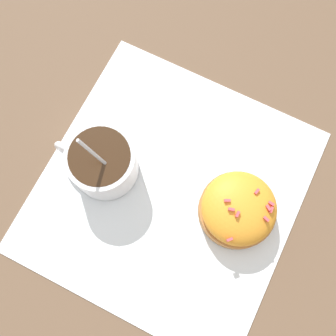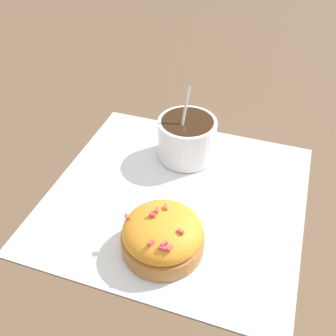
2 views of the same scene
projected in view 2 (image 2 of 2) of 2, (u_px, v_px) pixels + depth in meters
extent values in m
plane|color=brown|center=(176.00, 196.00, 0.52)|extent=(3.00, 3.00, 0.00)
cube|color=white|center=(176.00, 196.00, 0.52)|extent=(0.36, 0.37, 0.00)
cylinder|color=white|center=(184.00, 138.00, 0.56)|extent=(0.08, 0.08, 0.06)
cylinder|color=#331E0F|center=(185.00, 124.00, 0.54)|extent=(0.07, 0.07, 0.01)
torus|color=white|center=(194.00, 121.00, 0.59)|extent=(0.04, 0.02, 0.04)
ellipsoid|color=silver|center=(189.00, 141.00, 0.59)|extent=(0.03, 0.02, 0.01)
cylinder|color=silver|center=(182.00, 125.00, 0.53)|extent=(0.05, 0.01, 0.10)
cylinder|color=#B2753D|center=(160.00, 241.00, 0.44)|extent=(0.09, 0.09, 0.02)
ellipsoid|color=orange|center=(160.00, 231.00, 0.43)|extent=(0.09, 0.09, 0.04)
cube|color=#EA4C56|center=(152.00, 215.00, 0.42)|extent=(0.00, 0.01, 0.00)
cube|color=#EA4C56|center=(170.00, 248.00, 0.40)|extent=(0.01, 0.00, 0.00)
cube|color=#EA4C56|center=(127.00, 217.00, 0.43)|extent=(0.01, 0.01, 0.00)
cube|color=#EA4C56|center=(180.00, 232.00, 0.41)|extent=(0.01, 0.01, 0.00)
cube|color=#EA4C56|center=(162.00, 248.00, 0.40)|extent=(0.00, 0.01, 0.00)
cube|color=#EA4C56|center=(164.00, 244.00, 0.40)|extent=(0.01, 0.01, 0.00)
cube|color=#EA4C56|center=(151.00, 243.00, 0.40)|extent=(0.01, 0.01, 0.00)
cube|color=#EA4C56|center=(170.00, 208.00, 0.43)|extent=(0.01, 0.01, 0.00)
cube|color=#EA4C56|center=(157.00, 210.00, 0.43)|extent=(0.01, 0.00, 0.00)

